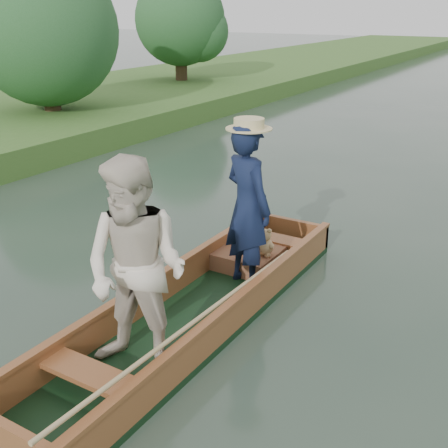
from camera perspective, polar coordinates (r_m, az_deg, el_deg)
The scene contains 3 objects.
ground at distance 6.30m, azimuth -2.88°, elevation -9.79°, with size 120.00×120.00×0.00m, color #283D30.
trees_far at distance 12.56m, azimuth 15.68°, elevation 17.47°, with size 22.74×14.60×4.52m.
punt at distance 5.73m, azimuth -3.64°, elevation -3.99°, with size 1.24×5.10×2.11m.
Camera 1 is at (3.07, -4.44, 3.26)m, focal length 45.00 mm.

